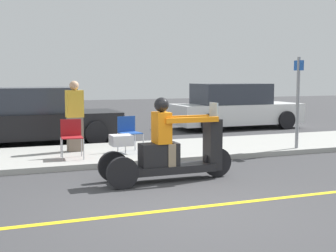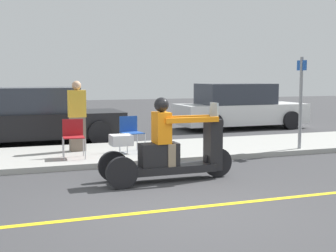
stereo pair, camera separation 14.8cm
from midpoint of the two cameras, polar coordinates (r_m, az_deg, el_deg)
ground_plane at (r=6.70m, az=2.04°, el=-10.09°), size 60.00×60.00×0.00m
lane_stripe at (r=6.88m, az=5.65°, el=-9.66°), size 24.00×0.12×0.01m
sidewalk_strip at (r=10.99m, az=-7.02°, el=-3.40°), size 28.00×2.80×0.12m
motorcycle_trike at (r=8.33m, az=0.60°, el=-3.09°), size 2.45×0.71×1.50m
spectator_with_child at (r=11.07m, az=-10.64°, el=1.05°), size 0.40×0.26×1.64m
folding_chair_set_back at (r=10.23m, az=-11.07°, el=-0.98°), size 0.50×0.50×0.82m
folding_chair_curbside at (r=10.81m, az=-4.20°, el=-0.50°), size 0.52×0.52×0.82m
parked_car_lot_far at (r=16.86m, az=8.91°, el=2.24°), size 4.61×1.98×1.60m
parked_car_lot_left at (r=13.55m, az=-15.41°, el=1.08°), size 4.60×2.07×1.55m
street_sign at (r=11.68m, az=16.23°, el=3.18°), size 0.08×0.36×2.20m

